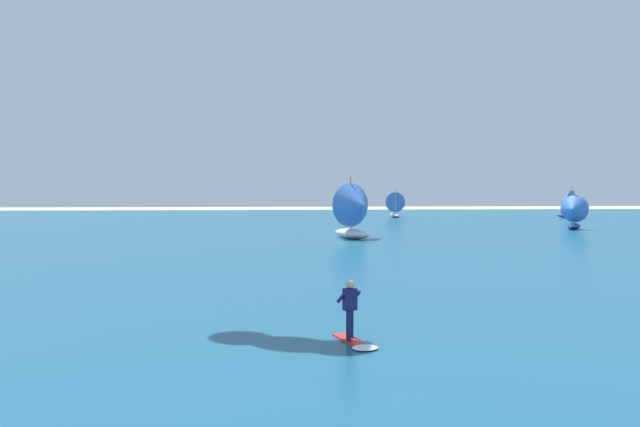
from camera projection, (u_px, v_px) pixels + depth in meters
name	position (u px, v px, depth m)	size (l,w,h in m)	color
ocean	(293.00, 232.00, 55.02)	(160.00, 90.00, 0.10)	navy
kitesurfer	(353.00, 320.00, 16.85)	(1.17, 2.03, 1.67)	red
sailboat_outermost	(394.00, 204.00, 78.47)	(2.58, 3.04, 3.55)	silver
sailboat_leading	(356.00, 210.00, 47.79)	(3.92, 4.37, 4.87)	silver
sailboat_trailing	(567.00, 204.00, 75.86)	(3.31, 3.44, 3.84)	navy
sailboat_mid_left	(573.00, 212.00, 57.71)	(3.02, 3.22, 3.58)	navy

